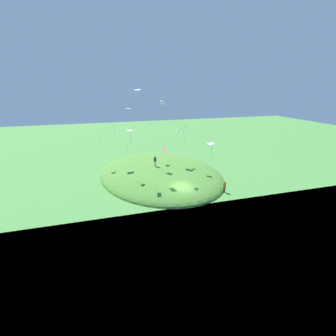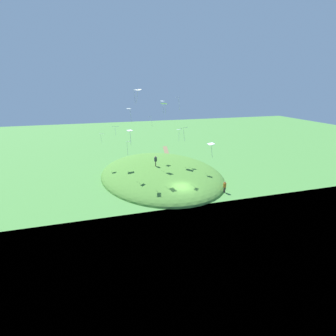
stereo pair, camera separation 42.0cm
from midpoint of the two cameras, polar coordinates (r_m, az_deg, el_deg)
The scene contains 19 objects.
ground_plane at distance 38.58m, azimuth 3.39°, elevation -5.98°, with size 160.00×160.00×0.00m, color #47853B.
grass_hill at distance 47.33m, azimuth -1.26°, elevation -1.46°, with size 27.71×20.43×4.00m, color #4A8331.
dirt_path at distance 63.24m, azimuth -0.17°, elevation 3.42°, with size 11.67×1.03×0.04m, color brown.
person_walking_path at distance 45.30m, azimuth -2.37°, elevation 1.74°, with size 0.56×0.56×1.76m.
person_with_child at distance 40.36m, azimuth 12.14°, elevation -3.65°, with size 0.55×0.55×1.71m.
kite_0 at distance 46.37m, azimuth -10.75°, elevation 8.51°, with size 0.92×1.18×1.55m.
kite_1 at distance 47.00m, azimuth 2.53°, elevation 7.84°, with size 0.58×0.73×1.97m.
kite_2 at distance 38.03m, azimuth 3.62°, elevation 8.27°, with size 1.11×1.23×1.95m.
kite_3 at distance 37.43m, azimuth 9.37°, elevation 4.91°, with size 1.17×0.85×2.02m.
kite_4 at distance 42.59m, azimuth -6.48°, elevation 15.88°, with size 1.08×0.86×2.19m.
kite_5 at distance 48.18m, azimuth -0.60°, elevation 13.31°, with size 1.36×1.40×2.24m.
kite_6 at distance 47.28m, azimuth 2.34°, elevation 14.47°, with size 0.71×0.88×2.16m.
kite_7 at distance 47.80m, azimuth -13.55°, elevation 6.87°, with size 0.88×0.94×1.69m.
kite_8 at distance 40.33m, azimuth -7.93°, elevation 12.04°, with size 0.96×0.83×1.92m.
kite_9 at distance 42.10m, azimuth -0.90°, elevation 13.65°, with size 0.84×0.83×1.98m.
kite_10 at distance 47.52m, azimuth -5.96°, elevation 15.90°, with size 1.17×1.06×2.25m.
kite_11 at distance 40.87m, azimuth -8.13°, elevation 5.19°, with size 0.71×0.79×2.13m.
kite_12 at distance 48.77m, azimuth -3.50°, elevation 10.61°, with size 0.99×1.02×1.89m.
kite_13 at distance 34.77m, azimuth -7.72°, elevation 7.54°, with size 0.73×0.85×1.96m.
Camera 2 is at (-33.19, 12.35, 15.28)m, focal length 28.95 mm.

